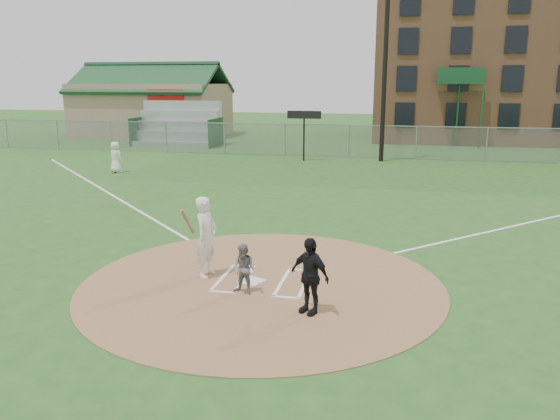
% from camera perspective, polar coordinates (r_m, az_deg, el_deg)
% --- Properties ---
extents(ground, '(140.00, 140.00, 0.00)m').
position_cam_1_polar(ground, '(12.82, -1.91, -7.68)').
color(ground, '#24501B').
rests_on(ground, ground).
extents(dirt_circle, '(8.40, 8.40, 0.02)m').
position_cam_1_polar(dirt_circle, '(12.82, -1.91, -7.64)').
color(dirt_circle, '#956D46').
rests_on(dirt_circle, ground).
extents(home_plate, '(0.66, 0.66, 0.03)m').
position_cam_1_polar(home_plate, '(12.86, -2.95, -7.44)').
color(home_plate, silver).
rests_on(home_plate, dirt_circle).
extents(foul_line_third, '(17.04, 17.04, 0.01)m').
position_cam_1_polar(foul_line_third, '(24.25, -17.56, 1.76)').
color(foul_line_third, white).
rests_on(foul_line_third, ground).
extents(catcher, '(0.62, 0.54, 1.12)m').
position_cam_1_polar(catcher, '(12.04, -3.77, -6.18)').
color(catcher, slate).
rests_on(catcher, dirt_circle).
extents(umpire, '(0.99, 0.79, 1.57)m').
position_cam_1_polar(umpire, '(10.98, 3.10, -6.85)').
color(umpire, black).
rests_on(umpire, dirt_circle).
extents(ondeck_player, '(0.89, 0.71, 1.59)m').
position_cam_1_polar(ondeck_player, '(29.40, -16.80, 5.30)').
color(ondeck_player, white).
rests_on(ondeck_player, ground).
extents(batters_boxes, '(2.08, 1.88, 0.01)m').
position_cam_1_polar(batters_boxes, '(12.95, -1.75, -7.35)').
color(batters_boxes, white).
rests_on(batters_boxes, dirt_circle).
extents(batter_at_plate, '(0.64, 1.09, 1.94)m').
position_cam_1_polar(batter_at_plate, '(13.09, -7.73, -2.78)').
color(batter_at_plate, silver).
rests_on(batter_at_plate, dirt_circle).
extents(outfield_fence, '(56.08, 0.08, 2.03)m').
position_cam_1_polar(outfield_fence, '(33.92, 7.23, 7.13)').
color(outfield_fence, slate).
rests_on(outfield_fence, ground).
extents(bleachers, '(6.08, 3.20, 3.20)m').
position_cam_1_polar(bleachers, '(41.14, -10.75, 8.87)').
color(bleachers, '#B7BABF').
rests_on(bleachers, ground).
extents(clubhouse, '(12.20, 8.71, 6.23)m').
position_cam_1_polar(clubhouse, '(49.32, -13.14, 10.38)').
color(clubhouse, '#A0866C').
rests_on(clubhouse, ground).
extents(light_pole, '(1.20, 0.30, 12.22)m').
position_cam_1_polar(light_pole, '(32.68, 11.00, 16.59)').
color(light_pole, black).
rests_on(light_pole, ground).
extents(scoreboard_sign, '(2.00, 0.10, 2.93)m').
position_cam_1_polar(scoreboard_sign, '(32.34, 2.53, 9.36)').
color(scoreboard_sign, black).
rests_on(scoreboard_sign, ground).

